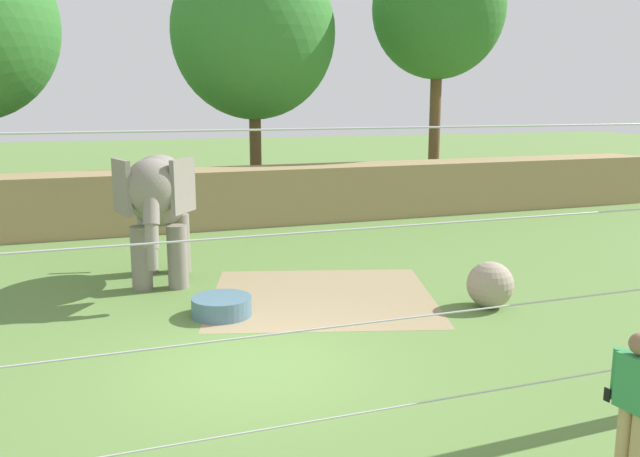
# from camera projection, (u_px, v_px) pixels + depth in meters

# --- Properties ---
(ground_plane) EXTENTS (120.00, 120.00, 0.00)m
(ground_plane) POSITION_uv_depth(u_px,v_px,m) (255.00, 365.00, 9.82)
(ground_plane) COLOR #5B7F3D
(dirt_patch) EXTENTS (5.42, 5.25, 0.01)m
(dirt_patch) POSITION_uv_depth(u_px,v_px,m) (322.00, 296.00, 13.24)
(dirt_patch) COLOR #937F5B
(dirt_patch) RESTS_ON ground
(embankment_wall) EXTENTS (36.00, 1.80, 1.78)m
(embankment_wall) POSITION_uv_depth(u_px,v_px,m) (164.00, 200.00, 20.09)
(embankment_wall) COLOR #997F56
(embankment_wall) RESTS_ON ground
(elephant) EXTENTS (1.87, 3.75, 2.81)m
(elephant) POSITION_uv_depth(u_px,v_px,m) (158.00, 198.00, 13.85)
(elephant) COLOR gray
(elephant) RESTS_ON ground
(enrichment_ball) EXTENTS (0.89, 0.89, 0.89)m
(enrichment_ball) POSITION_uv_depth(u_px,v_px,m) (490.00, 285.00, 12.49)
(enrichment_ball) COLOR gray
(enrichment_ball) RESTS_ON ground
(cable_fence) EXTENTS (10.33, 0.27, 3.77)m
(cable_fence) POSITION_uv_depth(u_px,v_px,m) (331.00, 305.00, 6.50)
(cable_fence) COLOR brown
(cable_fence) RESTS_ON ground
(zookeeper) EXTENTS (0.26, 0.58, 1.67)m
(zookeeper) POSITION_uv_depth(u_px,v_px,m) (635.00, 405.00, 6.49)
(zookeeper) COLOR tan
(zookeeper) RESTS_ON ground
(water_tub) EXTENTS (1.10, 1.10, 0.35)m
(water_tub) POSITION_uv_depth(u_px,v_px,m) (222.00, 306.00, 12.04)
(water_tub) COLOR slate
(water_tub) RESTS_ON ground
(tree_behind_wall) EXTENTS (5.99, 5.99, 9.47)m
(tree_behind_wall) POSITION_uv_depth(u_px,v_px,m) (253.00, 33.00, 24.02)
(tree_behind_wall) COLOR brown
(tree_behind_wall) RESTS_ON ground
(tree_right_of_centre) EXTENTS (5.08, 5.08, 10.02)m
(tree_right_of_centre) POSITION_uv_depth(u_px,v_px,m) (438.00, 9.00, 25.16)
(tree_right_of_centre) COLOR brown
(tree_right_of_centre) RESTS_ON ground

